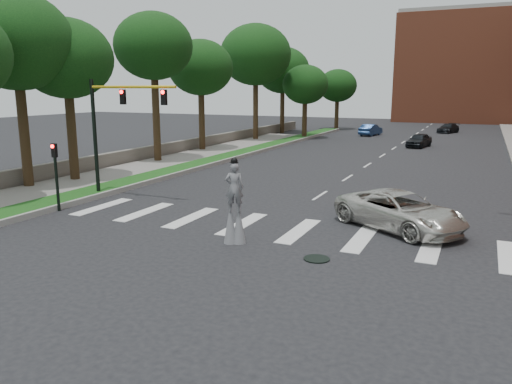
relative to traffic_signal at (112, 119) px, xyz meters
The scene contains 22 objects.
ground_plane 11.04m from the traffic_signal, 17.05° to the right, with size 160.00×160.00×0.00m, color black.
grass_median 17.56m from the traffic_signal, 95.77° to the left, with size 2.00×60.00×0.25m, color #144614.
median_curb 17.48m from the traffic_signal, 92.25° to the left, with size 0.20×60.00×0.28m, color gray.
sidewalk_left 9.37m from the traffic_signal, 123.98° to the left, with size 4.00×60.00×0.18m, color slate.
stone_wall 20.64m from the traffic_signal, 110.80° to the left, with size 0.50×56.00×1.10m, color #615B53.
manhole 14.33m from the traffic_signal, 21.36° to the right, with size 0.90×0.90×0.04m, color black.
building_backdrop 76.80m from the traffic_signal, 78.12° to the left, with size 26.00×14.00×18.00m, color #A34F33.
traffic_signal is the anchor object (origin of this frame).
secondary_signal 4.17m from the traffic_signal, 98.43° to the right, with size 0.25×0.21×3.23m.
stilt_performer 10.78m from the traffic_signal, 25.61° to the right, with size 0.81×0.68×3.26m.
suv_crossing 15.11m from the traffic_signal, ahead, with size 2.60×5.65×1.57m, color beige.
car_near 33.34m from the traffic_signal, 69.06° to the left, with size 1.63×4.06×1.38m, color black.
car_mid 41.86m from the traffic_signal, 83.28° to the left, with size 1.48×4.24×1.40m, color navy.
car_far 51.19m from the traffic_signal, 74.85° to the left, with size 1.67×4.11×1.19m, color black.
tree_1 6.86m from the traffic_signal, 154.23° to the left, with size 5.58×5.58×9.85m.
tree_2 13.68m from the traffic_signal, 115.67° to the left, with size 5.93×5.93×11.36m.
tree_3 20.62m from the traffic_signal, 107.53° to the left, with size 5.87×5.87×10.06m.
tree_4 31.04m from the traffic_signal, 100.47° to the left, with size 7.72×7.72×12.56m.
tree_5 40.93m from the traffic_signal, 99.04° to the left, with size 6.88×6.88×10.90m.
tree_6 34.75m from the traffic_signal, 92.33° to the left, with size 5.23×5.23×8.37m.
tree_7 48.84m from the traffic_signal, 91.77° to the left, with size 5.33×5.33×8.35m.
tree_8 7.48m from the traffic_signal, behind, with size 6.30×6.30×10.95m.
Camera 1 is at (7.84, -17.62, 5.74)m, focal length 35.00 mm.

